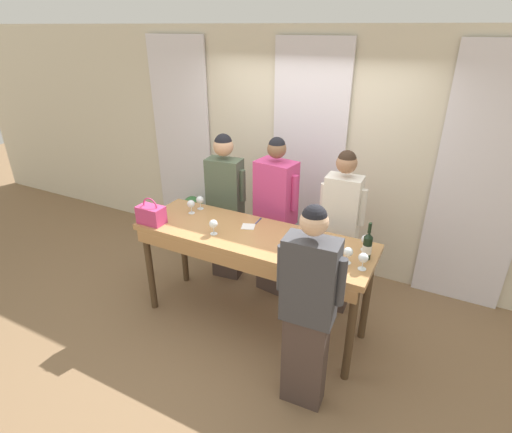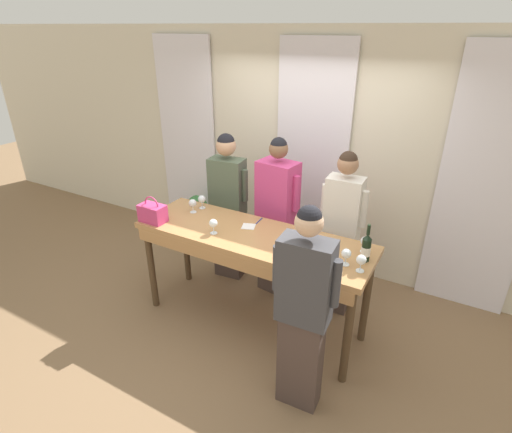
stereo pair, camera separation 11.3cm
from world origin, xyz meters
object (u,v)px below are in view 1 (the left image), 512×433
wine_glass_center_mid (200,200)px  tasting_bar (251,246)px  wine_glass_front_left (363,258)px  guest_olive_jacket (226,206)px  wine_glass_center_left (366,240)px  host_pouring (308,310)px  guest_pink_top (275,218)px  wine_bottle (367,246)px  handbag (151,214)px  wine_glass_back_left (331,245)px  potted_plant (193,219)px  guest_cream_sweater (340,231)px  wine_glass_front_right (191,204)px  wine_glass_front_mid (213,224)px  wine_glass_center_right (348,252)px

wine_glass_center_mid → tasting_bar: bearing=-19.7°
wine_glass_front_left → guest_olive_jacket: bearing=156.6°
wine_glass_center_left → wine_glass_center_mid: 1.75m
wine_glass_front_left → host_pouring: bearing=-114.9°
wine_glass_center_mid → guest_pink_top: (0.70, 0.38, -0.21)m
wine_bottle → handbag: size_ratio=1.23×
wine_glass_back_left → potted_plant: (-2.27, 1.14, -0.75)m
wine_glass_front_left → wine_glass_center_left: size_ratio=1.00×
guest_cream_sweater → wine_bottle: bearing=-56.2°
guest_olive_jacket → guest_cream_sweater: size_ratio=1.00×
wine_glass_front_left → host_pouring: host_pouring is taller
wine_glass_front_right → wine_glass_back_left: bearing=-5.9°
wine_bottle → wine_glass_front_right: bearing=178.0°
wine_glass_front_mid → host_pouring: 1.25m
wine_bottle → wine_glass_back_left: size_ratio=2.29×
handbag → guest_cream_sweater: 1.87m
guest_cream_sweater → wine_glass_center_mid: bearing=-164.9°
tasting_bar → wine_glass_center_right: (0.92, -0.06, 0.22)m
tasting_bar → wine_glass_center_mid: size_ratio=15.78×
tasting_bar → wine_glass_back_left: wine_glass_back_left is taller
guest_pink_top → handbag: bearing=-136.8°
guest_cream_sweater → wine_glass_back_left: bearing=-80.9°
handbag → host_pouring: size_ratio=0.15×
handbag → wine_glass_center_mid: size_ratio=1.86×
tasting_bar → wine_glass_center_mid: 0.83m
wine_glass_back_left → tasting_bar: bearing=178.6°
guest_olive_jacket → guest_pink_top: (0.62, 0.00, -0.01)m
wine_glass_center_mid → guest_cream_sweater: (1.41, 0.38, -0.21)m
guest_cream_sweater → potted_plant: 2.27m
potted_plant → tasting_bar: bearing=-36.7°
wine_glass_center_left → guest_olive_jacket: 1.75m
wine_glass_front_right → wine_glass_center_mid: bearing=81.1°
wine_glass_front_left → guest_cream_sweater: bearing=117.9°
wine_glass_front_left → wine_glass_back_left: bearing=164.5°
wine_glass_front_left → wine_glass_front_mid: bearing=-178.3°
handbag → host_pouring: host_pouring is taller
guest_cream_sweater → potted_plant: (-2.16, 0.47, -0.54)m
wine_glass_center_left → host_pouring: size_ratio=0.08×
wine_glass_center_right → tasting_bar: bearing=176.0°
wine_bottle → wine_glass_center_right: bearing=-130.1°
wine_glass_front_left → guest_pink_top: bearing=145.9°
wine_glass_front_left → guest_cream_sweater: guest_cream_sweater is taller
wine_glass_front_mid → host_pouring: bearing=-23.7°
wine_glass_center_mid → host_pouring: 1.81m
guest_cream_sweater → potted_plant: size_ratio=2.49×
wine_glass_front_mid → wine_glass_back_left: 1.09m
wine_bottle → guest_cream_sweater: guest_cream_sweater is taller
wine_bottle → wine_glass_front_left: 0.18m
tasting_bar → host_pouring: size_ratio=1.30×
wine_glass_front_mid → potted_plant: size_ratio=0.20×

